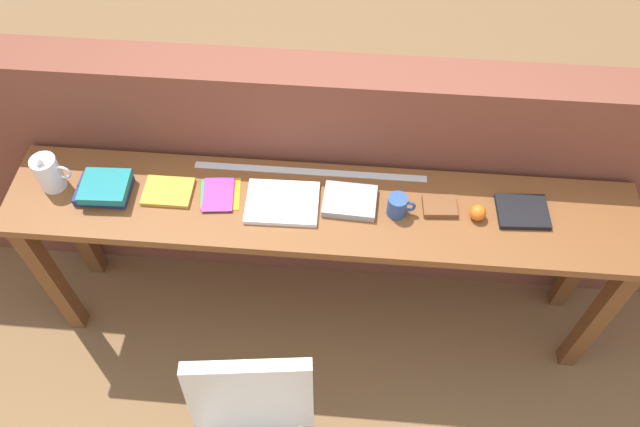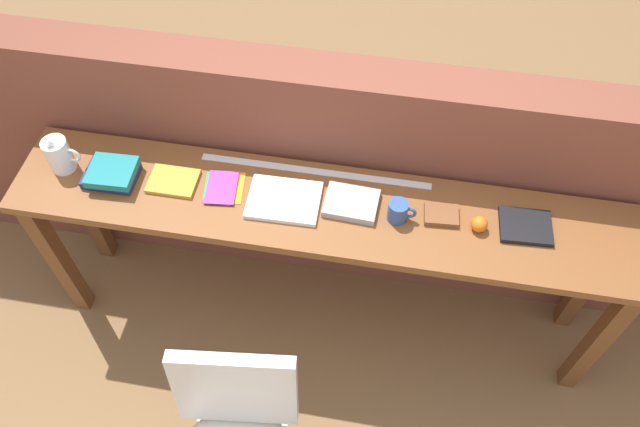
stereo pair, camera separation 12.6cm
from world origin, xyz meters
TOP-DOWN VIEW (x-y plane):
  - ground_plane at (0.00, 0.00)m, footprint 40.00×40.00m
  - brick_wall_back at (0.00, 0.64)m, footprint 6.00×0.20m
  - sideboard at (0.00, 0.30)m, footprint 2.50×0.44m
  - pitcher_white at (-1.07, 0.32)m, footprint 0.14×0.10m
  - book_stack_leftmost at (-0.85, 0.29)m, footprint 0.21×0.17m
  - magazine_cycling at (-0.61, 0.32)m, footprint 0.19×0.15m
  - pamphlet_pile_colourful at (-0.41, 0.32)m, footprint 0.17×0.19m
  - book_open_centre at (-0.15, 0.30)m, footprint 0.29×0.22m
  - book_grey_hardcover at (0.11, 0.32)m, footprint 0.21×0.17m
  - mug at (0.30, 0.29)m, footprint 0.11×0.08m
  - leather_journal_brown at (0.46, 0.33)m, footprint 0.14×0.11m
  - sports_ball_small at (0.60, 0.30)m, footprint 0.06×0.06m
  - book_repair_rightmost at (0.78, 0.33)m, footprint 0.20×0.17m
  - ruler_metal_back_edge at (-0.06, 0.47)m, footprint 0.95×0.03m

SIDE VIEW (x-z plane):
  - ground_plane at x=0.00m, z-range 0.00..0.00m
  - brick_wall_back at x=0.00m, z-range 0.00..1.28m
  - sideboard at x=0.00m, z-range 0.30..1.18m
  - ruler_metal_back_edge at x=-0.06m, z-range 0.88..0.88m
  - pamphlet_pile_colourful at x=-0.41m, z-range 0.88..0.89m
  - magazine_cycling at x=-0.61m, z-range 0.88..0.90m
  - book_open_centre at x=-0.15m, z-range 0.88..0.90m
  - book_repair_rightmost at x=0.78m, z-range 0.88..0.90m
  - leather_journal_brown at x=0.46m, z-range 0.88..0.90m
  - book_grey_hardcover at x=0.11m, z-range 0.88..0.91m
  - sports_ball_small at x=0.60m, z-range 0.88..0.94m
  - book_stack_leftmost at x=-0.85m, z-range 0.88..0.95m
  - mug at x=0.30m, z-range 0.88..0.97m
  - pitcher_white at x=-1.07m, z-range 0.87..1.05m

